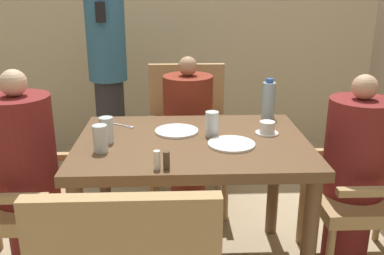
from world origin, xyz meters
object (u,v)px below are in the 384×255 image
object	(u,v)px
diner_in_right_chair	(353,174)
plate_main_right	(177,131)
glass_tall_mid	(100,138)
diner_in_far_chair	(188,134)
standing_host	(108,65)
chair_far_side	(187,131)
chair_right_side	(381,180)
glass_tall_near	(107,130)
water_bottle	(268,100)
teacup_with_saucer	(267,128)
glass_tall_far	(212,124)
plate_main_left	(231,144)
diner_in_left_chair	(26,176)

from	to	relation	value
diner_in_right_chair	plate_main_right	distance (m)	0.94
diner_in_right_chair	glass_tall_mid	distance (m)	1.30
diner_in_far_chair	standing_host	size ratio (longest dim) A/B	0.62
standing_host	diner_in_right_chair	bearing A→B (deg)	-41.16
chair_far_side	chair_right_side	world-z (taller)	same
standing_host	glass_tall_near	bearing A→B (deg)	-82.23
water_bottle	chair_right_side	bearing A→B (deg)	-33.16
teacup_with_saucer	water_bottle	size ratio (longest dim) A/B	0.52
standing_host	glass_tall_far	world-z (taller)	standing_host
diner_in_far_chair	plate_main_right	bearing A→B (deg)	-97.83
chair_right_side	teacup_with_saucer	bearing A→B (deg)	172.94
water_bottle	plate_main_left	bearing A→B (deg)	-121.36
diner_in_left_chair	diner_in_far_chair	size ratio (longest dim) A/B	1.05
diner_in_right_chair	glass_tall_mid	world-z (taller)	diner_in_right_chair
diner_in_left_chair	water_bottle	size ratio (longest dim) A/B	4.83
diner_in_right_chair	glass_tall_near	xyz separation A→B (m)	(-1.25, -0.02, 0.26)
glass_tall_far	water_bottle	bearing A→B (deg)	40.32
chair_right_side	plate_main_right	bearing A→B (deg)	173.62
diner_in_far_chair	diner_in_right_chair	bearing A→B (deg)	-39.07
diner_in_right_chair	glass_tall_near	world-z (taller)	diner_in_right_chair
diner_in_right_chair	plate_main_left	size ratio (longest dim) A/B	4.74
water_bottle	teacup_with_saucer	bearing A→B (deg)	-102.53
diner_in_left_chair	chair_far_side	bearing A→B (deg)	44.69
diner_in_far_chair	glass_tall_far	bearing A→B (deg)	-80.76
diner_in_right_chair	plate_main_right	world-z (taller)	diner_in_right_chair
plate_main_left	water_bottle	world-z (taller)	water_bottle
diner_in_far_chair	glass_tall_far	size ratio (longest dim) A/B	8.38
diner_in_left_chair	water_bottle	bearing A→B (deg)	15.25
chair_far_side	glass_tall_mid	bearing A→B (deg)	-113.76
teacup_with_saucer	chair_far_side	bearing A→B (deg)	117.20
diner_in_right_chair	diner_in_left_chair	bearing A→B (deg)	-180.00
diner_in_far_chair	chair_right_side	bearing A→B (deg)	-34.58
plate_main_left	teacup_with_saucer	size ratio (longest dim) A/B	1.91
teacup_with_saucer	glass_tall_mid	world-z (taller)	glass_tall_mid
diner_in_left_chair	water_bottle	distance (m)	1.36
diner_in_far_chair	plate_main_left	xyz separation A→B (m)	(0.18, -0.76, 0.22)
diner_in_left_chair	diner_in_right_chair	world-z (taller)	diner_in_left_chair
standing_host	teacup_with_saucer	size ratio (longest dim) A/B	14.27
diner_in_left_chair	plate_main_right	bearing A→B (deg)	8.88
glass_tall_far	plate_main_left	bearing A→B (deg)	-59.52
glass_tall_mid	diner_in_left_chair	bearing A→B (deg)	161.14
diner_in_left_chair	plate_main_left	size ratio (longest dim) A/B	4.91
diner_in_left_chair	diner_in_right_chair	xyz separation A→B (m)	(1.67, 0.00, -0.02)
teacup_with_saucer	glass_tall_near	xyz separation A→B (m)	(-0.80, -0.09, 0.03)
standing_host	water_bottle	bearing A→B (deg)	-40.80
chair_right_side	water_bottle	distance (m)	0.73
standing_host	plate_main_left	world-z (taller)	standing_host
diner_in_far_chair	standing_host	xyz separation A→B (m)	(-0.59, 0.57, 0.37)
glass_tall_mid	diner_in_far_chair	bearing A→B (deg)	62.52
glass_tall_near	glass_tall_far	size ratio (longest dim) A/B	1.00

